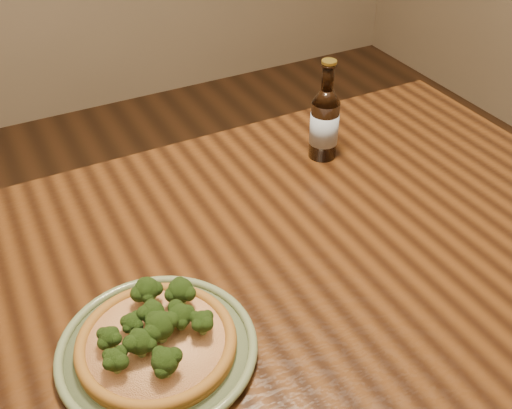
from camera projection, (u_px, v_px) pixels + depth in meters
name	position (u px, v px, depth m)	size (l,w,h in m)	color
table	(222.00, 322.00, 1.05)	(1.60, 0.90, 0.75)	#46250F
plate	(157.00, 349.00, 0.87)	(0.29, 0.29, 0.02)	#6D7D56
pizza	(157.00, 339.00, 0.86)	(0.23, 0.23, 0.07)	#9F6723
beer_bottle	(324.00, 123.00, 1.26)	(0.06, 0.06, 0.22)	black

